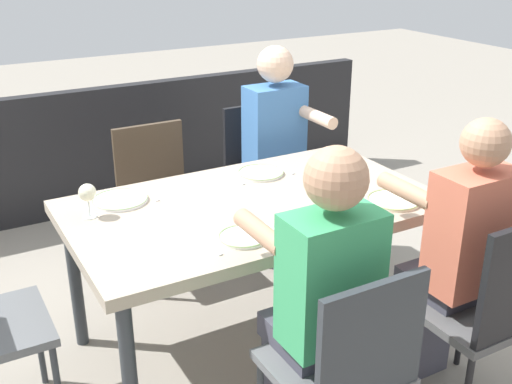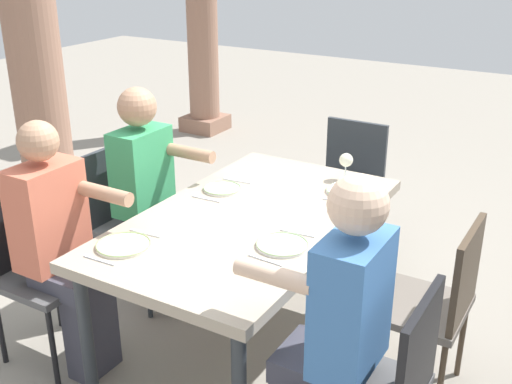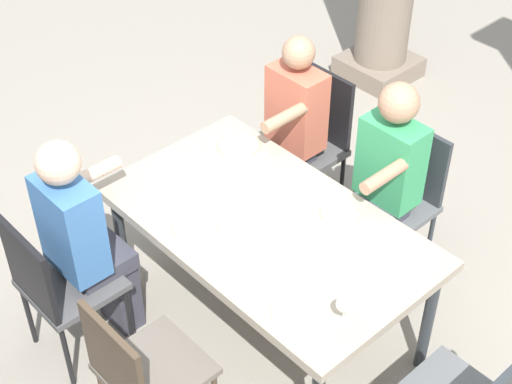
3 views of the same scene
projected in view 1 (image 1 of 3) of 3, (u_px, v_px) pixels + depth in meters
ground_plane at (253, 340)px, 3.15m from camera, size 16.00×16.00×0.00m
dining_table at (253, 215)px, 2.88m from camera, size 1.67×0.97×0.76m
chair_west_north at (490, 305)px, 2.47m from camera, size 0.44×0.44×0.95m
chair_west_south at (263, 168)px, 3.93m from camera, size 0.44×0.44×0.91m
chair_mid_north at (347, 365)px, 2.16m from camera, size 0.44×0.44×0.91m
chair_mid_south at (158, 192)px, 3.62m from camera, size 0.44×0.44×0.88m
diner_woman_green at (318, 298)px, 2.24m from camera, size 0.35×0.50×1.28m
diner_man_white at (280, 150)px, 3.70m from camera, size 0.35×0.50×1.31m
diner_guest_third at (455, 254)px, 2.58m from camera, size 0.35×0.49×1.27m
patio_railing at (122, 146)px, 4.57m from camera, size 4.07×0.10×0.90m
plate_0 at (394, 200)px, 2.85m from camera, size 0.24×0.24×0.02m
fork_0 at (418, 195)px, 2.92m from camera, size 0.02×0.17×0.01m
spoon_0 at (368, 208)px, 2.79m from camera, size 0.03×0.17×0.01m
plate_1 at (261, 173)px, 3.18m from camera, size 0.23×0.23×0.02m
fork_1 at (286, 169)px, 3.25m from camera, size 0.03×0.17×0.01m
spoon_1 at (235, 179)px, 3.11m from camera, size 0.03×0.17×0.01m
plate_2 at (243, 237)px, 2.51m from camera, size 0.20×0.20×0.02m
fork_2 at (275, 230)px, 2.58m from camera, size 0.03×0.17×0.01m
spoon_2 at (210, 246)px, 2.45m from camera, size 0.03×0.17×0.01m
plate_3 at (120, 200)px, 2.86m from camera, size 0.26×0.26×0.02m
wine_glass_3 at (87, 193)px, 2.67m from camera, size 0.08×0.08×0.15m
fork_3 at (151, 195)px, 2.93m from camera, size 0.02×0.17×0.01m
spoon_3 at (87, 207)px, 2.80m from camera, size 0.03×0.17×0.01m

